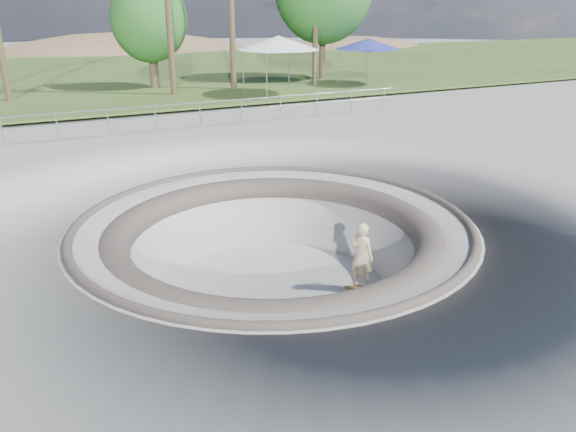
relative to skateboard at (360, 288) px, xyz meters
name	(u,v)px	position (x,y,z in m)	size (l,w,h in m)	color
ground	(273,222)	(-2.02, 1.15, 1.83)	(180.00, 180.00, 0.00)	#A2A19C
skate_bowl	(274,286)	(-2.02, 1.15, 0.00)	(14.00, 14.00, 4.10)	#A2A19C
grass_strip	(85,75)	(-2.02, 35.15, 2.05)	(180.00, 36.00, 0.12)	#385020
distant_hills	(98,115)	(1.76, 58.32, -5.19)	(103.20, 45.00, 28.60)	brown
safety_railing	(156,117)	(-2.02, 13.15, 2.52)	(25.00, 0.06, 1.03)	gray
skateboard	(360,288)	(0.00, 0.00, 0.00)	(0.87, 0.54, 0.09)	olive
skater	(362,256)	(0.00, 0.00, 0.94)	(0.67, 0.44, 1.84)	beige
canopy_white	(278,43)	(6.75, 19.15, 5.02)	(6.56, 6.56, 3.32)	gray
canopy_blue	(368,44)	(13.93, 20.62, 4.68)	(5.67, 5.67, 2.94)	gray
bushy_tree_mid	(149,20)	(0.92, 25.38, 6.18)	(4.68, 4.25, 6.75)	brown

